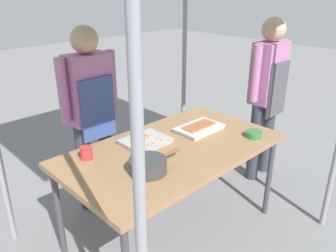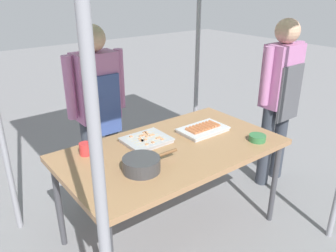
% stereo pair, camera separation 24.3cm
% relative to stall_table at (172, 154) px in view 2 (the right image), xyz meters
% --- Properties ---
extents(ground_plane, '(18.00, 18.00, 0.00)m').
position_rel_stall_table_xyz_m(ground_plane, '(0.00, 0.00, -0.70)').
color(ground_plane, slate).
extents(stall_table, '(1.60, 0.90, 0.75)m').
position_rel_stall_table_xyz_m(stall_table, '(0.00, 0.00, 0.00)').
color(stall_table, '#9E724C').
rests_on(stall_table, ground).
extents(tray_grilled_sausages, '(0.38, 0.24, 0.05)m').
position_rel_stall_table_xyz_m(tray_grilled_sausages, '(0.36, 0.07, 0.07)').
color(tray_grilled_sausages, silver).
rests_on(tray_grilled_sausages, stall_table).
extents(tray_meat_skewers, '(0.33, 0.27, 0.04)m').
position_rel_stall_table_xyz_m(tray_meat_skewers, '(-0.10, 0.18, 0.07)').
color(tray_meat_skewers, '#ADADB2').
rests_on(tray_meat_skewers, stall_table).
extents(cooking_wok, '(0.40, 0.24, 0.09)m').
position_rel_stall_table_xyz_m(cooking_wok, '(-0.35, -0.14, 0.10)').
color(cooking_wok, '#38383A').
rests_on(cooking_wok, stall_table).
extents(condiment_bowl, '(0.13, 0.13, 0.05)m').
position_rel_stall_table_xyz_m(condiment_bowl, '(0.57, -0.30, 0.08)').
color(condiment_bowl, '#33723F').
rests_on(condiment_bowl, stall_table).
extents(drink_cup_near_edge, '(0.08, 0.08, 0.09)m').
position_rel_stall_table_xyz_m(drink_cup_near_edge, '(-0.54, 0.28, 0.10)').
color(drink_cup_near_edge, red).
rests_on(drink_cup_near_edge, stall_table).
extents(vendor_woman, '(0.52, 0.23, 1.56)m').
position_rel_stall_table_xyz_m(vendor_woman, '(-0.20, 0.74, 0.22)').
color(vendor_woman, '#333842').
rests_on(vendor_woman, ground).
extents(customer_nearby, '(0.52, 0.23, 1.57)m').
position_rel_stall_table_xyz_m(customer_nearby, '(1.26, 0.01, 0.23)').
color(customer_nearby, '#333842').
rests_on(customer_nearby, ground).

